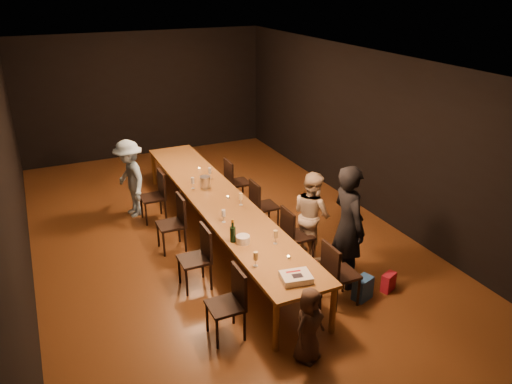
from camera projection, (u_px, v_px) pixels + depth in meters
name	position (u px, v px, depth m)	size (l,w,h in m)	color
ground	(220.00, 238.00, 8.64)	(10.00, 10.00, 0.00)	#402510
room_shell	(216.00, 122.00, 7.81)	(6.04, 10.04, 3.02)	black
table	(219.00, 202.00, 8.35)	(0.90, 6.00, 0.75)	olive
chair_right_0	(341.00, 273.00, 6.78)	(0.42, 0.42, 0.93)	black
chair_right_1	(298.00, 235.00, 7.78)	(0.42, 0.42, 0.93)	black
chair_right_2	(265.00, 205.00, 8.78)	(0.42, 0.42, 0.93)	black
chair_right_3	(238.00, 182.00, 9.78)	(0.42, 0.42, 0.93)	black
chair_left_0	(225.00, 305.00, 6.13)	(0.42, 0.42, 0.93)	black
chair_left_1	(194.00, 259.00, 7.12)	(0.42, 0.42, 0.93)	black
chair_left_2	(171.00, 224.00, 8.12)	(0.42, 0.42, 0.93)	black
chair_left_3	(152.00, 197.00, 9.12)	(0.42, 0.42, 0.93)	black
woman_birthday	(348.00, 227.00, 7.05)	(0.67, 0.44, 1.84)	black
woman_tan	(312.00, 214.00, 7.89)	(0.69, 0.54, 1.43)	beige
man_blue	(130.00, 179.00, 9.21)	(0.95, 0.55, 1.47)	#97C3E9
child	(309.00, 325.00, 5.75)	(0.47, 0.30, 0.96)	#433026
gift_bag_red	(388.00, 282.00, 7.16)	(0.23, 0.13, 0.27)	#BB1C34
gift_bag_blue	(363.00, 288.00, 6.97)	(0.27, 0.18, 0.34)	#2757AA
birthday_cake	(296.00, 277.00, 6.10)	(0.41, 0.35, 0.09)	white
plate_stack	(243.00, 239.00, 6.95)	(0.20, 0.20, 0.11)	white
champagne_bottle	(233.00, 231.00, 6.93)	(0.08, 0.08, 0.35)	black
ice_bucket	(205.00, 182.00, 8.75)	(0.19, 0.19, 0.21)	silver
wineglass_0	(256.00, 259.00, 6.37)	(0.06, 0.06, 0.21)	beige
wineglass_1	(275.00, 237.00, 6.91)	(0.06, 0.06, 0.21)	beige
wineglass_2	(224.00, 216.00, 7.51)	(0.06, 0.06, 0.21)	silver
wineglass_3	(241.00, 199.00, 8.08)	(0.06, 0.06, 0.21)	beige
wineglass_4	(193.00, 183.00, 8.70)	(0.06, 0.06, 0.21)	silver
wineglass_5	(210.00, 173.00, 9.14)	(0.06, 0.06, 0.21)	silver
tealight_near	(288.00, 257.00, 6.59)	(0.05, 0.05, 0.03)	#B2B7B2
tealight_mid	(228.00, 197.00, 8.37)	(0.05, 0.05, 0.03)	#B2B7B2
tealight_far	(199.00, 169.00, 9.59)	(0.05, 0.05, 0.03)	#B2B7B2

